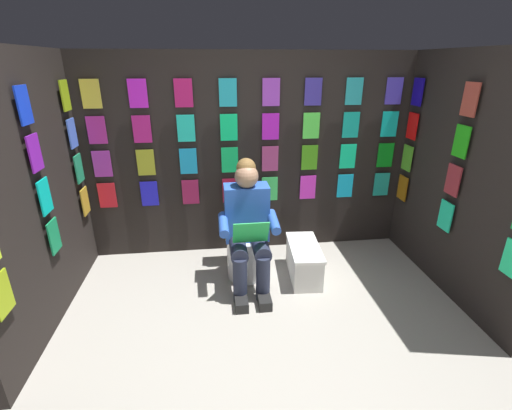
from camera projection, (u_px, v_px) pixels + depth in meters
The scene contains 7 objects.
ground_plane at pixel (281, 381), 2.38m from camera, with size 30.00×30.00×0.00m, color #9E998E.
display_wall_back at pixel (249, 157), 3.77m from camera, with size 3.44×0.14×2.08m.
display_wall_left at pixel (462, 179), 3.06m from camera, with size 0.14×1.88×2.08m.
display_wall_right at pixel (33, 196), 2.67m from camera, with size 0.14×1.88×2.08m.
toilet at pixel (246, 242), 3.52m from camera, with size 0.41×0.55×0.77m.
person_reading at pixel (248, 226), 3.21m from camera, with size 0.53×0.68×1.19m.
comic_longbox_near at pixel (304, 261), 3.49m from camera, with size 0.33×0.64×0.33m.
Camera 1 is at (0.38, 1.74, 1.97)m, focal length 25.23 mm.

